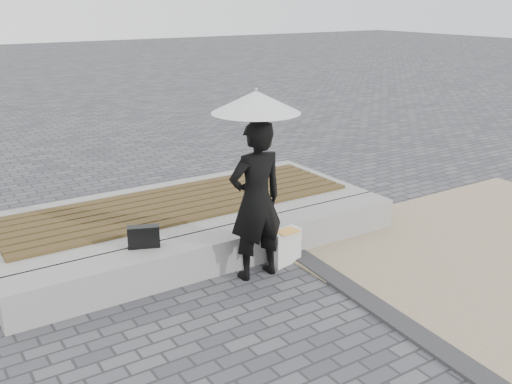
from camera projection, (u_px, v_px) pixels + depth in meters
ground at (308, 325)px, 5.60m from camera, size 80.00×80.00×0.00m
edging_band at (402, 324)px, 5.59m from camera, size 0.61×5.20×0.04m
seating_ledge at (225, 249)px, 6.81m from camera, size 5.00×0.45×0.40m
timber_platform at (180, 218)px, 7.77m from camera, size 5.00×2.00×0.40m
timber_decking at (180, 203)px, 7.70m from camera, size 4.60×1.40×0.04m
woman at (256, 201)px, 6.33m from camera, size 0.66×0.44×1.80m
parasol at (256, 102)px, 5.98m from camera, size 0.94×0.94×1.20m
handbag at (144, 237)px, 6.34m from camera, size 0.37×0.24×0.24m
canvas_tote at (285, 247)px, 6.85m from camera, size 0.42×0.24×0.42m
magazine at (288, 231)px, 6.75m from camera, size 0.27×0.20×0.01m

